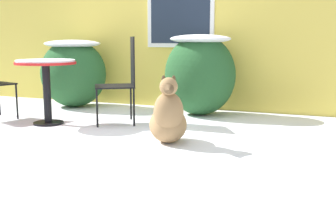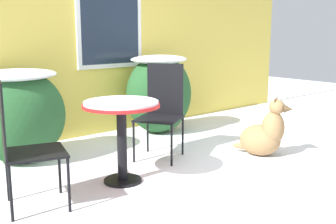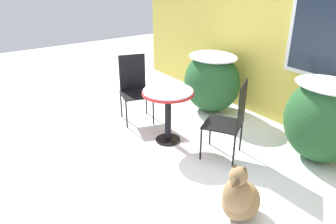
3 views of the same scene
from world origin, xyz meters
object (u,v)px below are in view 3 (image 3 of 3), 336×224
patio_chair_near_table (231,118)px  patio_chair_far_side (135,86)px  patio_table (168,101)px  dog (240,198)px

patio_chair_near_table → patio_chair_far_side: same height
patio_chair_near_table → patio_table: bearing=-95.7°
patio_table → patio_chair_near_table: 0.93m
patio_chair_near_table → dog: bearing=18.5°
dog → patio_chair_far_side: bearing=148.4°
patio_chair_far_side → dog: size_ratio=1.54×
patio_table → dog: size_ratio=1.14×
patio_table → dog: bearing=-11.7°
patio_chair_near_table → patio_chair_far_side: bearing=-109.2°
patio_table → patio_chair_far_side: bearing=179.4°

